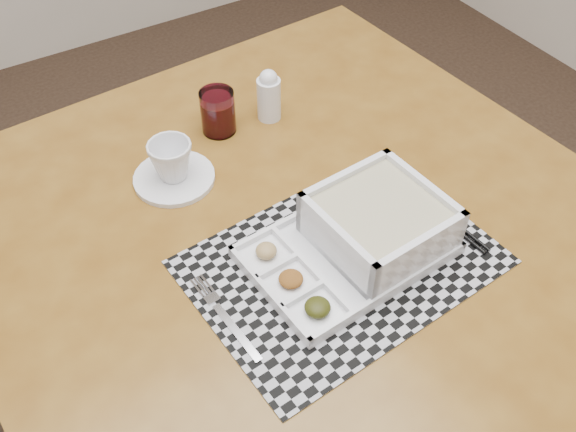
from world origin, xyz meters
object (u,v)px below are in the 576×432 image
object	(u,v)px
dining_table	(295,250)
juice_glass	(218,113)
serving_tray	(371,231)
cup	(171,160)
creamer_bottle	(269,95)

from	to	relation	value
dining_table	juice_glass	bearing A→B (deg)	89.81
dining_table	serving_tray	bearing A→B (deg)	-60.18
juice_glass	dining_table	bearing A→B (deg)	-90.19
dining_table	cup	size ratio (longest dim) A/B	14.36
cup	juice_glass	xyz separation A→B (m)	(0.14, 0.09, -0.01)
serving_tray	creamer_bottle	bearing A→B (deg)	84.26
creamer_bottle	cup	bearing A→B (deg)	-163.70
serving_tray	juice_glass	xyz separation A→B (m)	(-0.07, 0.41, 0.00)
dining_table	creamer_bottle	distance (m)	0.32
dining_table	cup	bearing A→B (deg)	124.33
dining_table	cup	world-z (taller)	cup
dining_table	cup	xyz separation A→B (m)	(-0.14, 0.20, 0.13)
serving_tray	creamer_bottle	world-z (taller)	creamer_bottle
serving_tray	cup	world-z (taller)	serving_tray
dining_table	serving_tray	size ratio (longest dim) A/B	3.46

